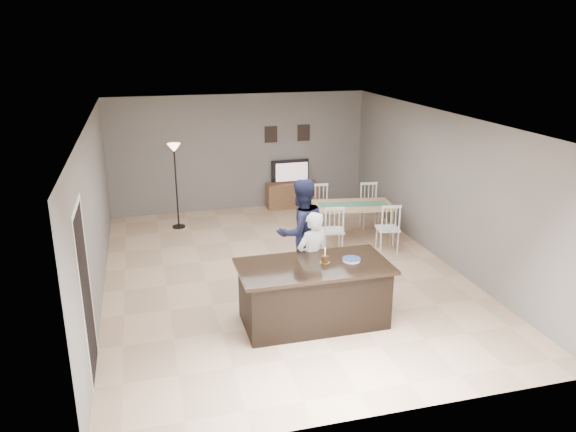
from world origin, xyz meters
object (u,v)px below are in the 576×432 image
object	(u,v)px
man	(301,232)
floor_lamp	(175,163)
woman	(312,259)
kitchen_island	(314,293)
plate_stack	(351,260)
birthday_cake	(325,259)
dining_table	(353,210)
tv_console	(292,195)
television	(291,171)

from	to	relation	value
man	floor_lamp	size ratio (longest dim) A/B	0.98
woman	man	xyz separation A→B (m)	(0.05, 0.80, 0.15)
kitchen_island	plate_stack	distance (m)	0.73
woman	man	distance (m)	0.82
man	kitchen_island	bearing A→B (deg)	66.44
woman	plate_stack	xyz separation A→B (m)	(0.41, -0.56, 0.17)
birthday_cake	dining_table	bearing A→B (deg)	62.13
tv_console	birthday_cake	size ratio (longest dim) A/B	5.46
woman	floor_lamp	bearing A→B (deg)	-86.90
kitchen_island	tv_console	xyz separation A→B (m)	(1.20, 5.57, -0.15)
man	floor_lamp	distance (m)	3.87
tv_console	man	xyz separation A→B (m)	(-1.00, -4.22, 0.60)
birthday_cake	floor_lamp	xyz separation A→B (m)	(-1.73, 4.72, 0.47)
man	birthday_cake	world-z (taller)	man
dining_table	floor_lamp	xyz separation A→B (m)	(-3.36, 1.64, 0.81)
plate_stack	tv_console	bearing A→B (deg)	83.44
kitchen_island	floor_lamp	distance (m)	5.10
kitchen_island	man	distance (m)	1.44
tv_console	birthday_cake	world-z (taller)	birthday_cake
dining_table	floor_lamp	world-z (taller)	floor_lamp
tv_console	birthday_cake	xyz separation A→B (m)	(-1.02, -5.53, 0.65)
tv_console	man	size ratio (longest dim) A/B	0.67
woman	birthday_cake	xyz separation A→B (m)	(0.02, -0.51, 0.20)
man	tv_console	bearing A→B (deg)	-118.32
plate_stack	kitchen_island	bearing A→B (deg)	179.36
tv_console	dining_table	world-z (taller)	dining_table
television	man	size ratio (longest dim) A/B	0.51
woman	plate_stack	size ratio (longest dim) A/B	5.74
man	plate_stack	xyz separation A→B (m)	(0.36, -1.36, 0.02)
birthday_cake	floor_lamp	distance (m)	5.05
plate_stack	floor_lamp	size ratio (longest dim) A/B	0.14
television	man	world-z (taller)	man
birthday_cake	man	bearing A→B (deg)	88.80
television	floor_lamp	world-z (taller)	floor_lamp
man	birthday_cake	bearing A→B (deg)	73.78
tv_console	plate_stack	size ratio (longest dim) A/B	4.61
man	dining_table	distance (m)	2.40
woman	dining_table	xyz separation A→B (m)	(1.65, 2.56, -0.14)
television	birthday_cake	world-z (taller)	television
dining_table	kitchen_island	bearing A→B (deg)	-111.36
kitchen_island	dining_table	distance (m)	3.60
tv_console	floor_lamp	size ratio (longest dim) A/B	0.66
birthday_cake	television	bearing A→B (deg)	79.63
man	birthday_cake	xyz separation A→B (m)	(-0.03, -1.31, 0.05)
birthday_cake	plate_stack	distance (m)	0.39
kitchen_island	plate_stack	xyz separation A→B (m)	(0.56, -0.01, 0.47)
man	floor_lamp	bearing A→B (deg)	-77.67
tv_console	floor_lamp	xyz separation A→B (m)	(-2.76, -0.81, 1.12)
birthday_cake	plate_stack	xyz separation A→B (m)	(0.38, -0.05, -0.03)
plate_stack	television	bearing A→B (deg)	83.52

